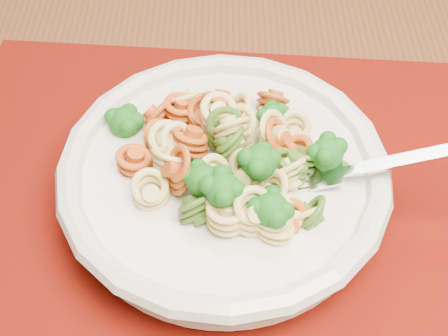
{
  "coord_description": "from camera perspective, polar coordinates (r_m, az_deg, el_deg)",
  "views": [
    {
      "loc": [
        -0.16,
        -0.32,
        1.11
      ],
      "look_at": [
        -0.15,
        -0.02,
        0.75
      ],
      "focal_mm": 50.0,
      "sensor_mm": 36.0,
      "label": 1
    }
  ],
  "objects": [
    {
      "name": "dining_table",
      "position": [
        0.66,
        1.67,
        1.86
      ],
      "size": [
        1.53,
        1.02,
        0.7
      ],
      "rotation": [
        0.0,
        0.0,
        -0.04
      ],
      "color": "#562918",
      "rests_on": "ground"
    },
    {
      "name": "placemat",
      "position": [
        0.5,
        -0.01,
        -3.31
      ],
      "size": [
        0.52,
        0.42,
        0.0
      ],
      "primitive_type": "cube",
      "rotation": [
        0.0,
        0.0,
        -0.11
      ],
      "color": "#550C03",
      "rests_on": "dining_table"
    },
    {
      "name": "pasta_bowl",
      "position": [
        0.48,
        0.0,
        -0.79
      ],
      "size": [
        0.26,
        0.26,
        0.05
      ],
      "color": "beige",
      "rests_on": "placemat"
    },
    {
      "name": "pasta_broccoli_heap",
      "position": [
        0.47,
        0.0,
        0.47
      ],
      "size": [
        0.22,
        0.22,
        0.06
      ],
      "primitive_type": null,
      "color": "#E7D872",
      "rests_on": "pasta_bowl"
    },
    {
      "name": "fork",
      "position": [
        0.47,
        9.33,
        -0.69
      ],
      "size": [
        0.18,
        0.03,
        0.08
      ],
      "primitive_type": null,
      "rotation": [
        0.0,
        -0.35,
        -0.05
      ],
      "color": "silver",
      "rests_on": "pasta_bowl"
    }
  ]
}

